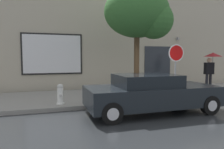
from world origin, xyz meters
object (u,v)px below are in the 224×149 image
parked_car (151,93)px  street_tree (141,14)px  stop_sign (176,60)px  fire_hydrant (60,94)px  pedestrian_with_umbrella (211,61)px

parked_car → street_tree: size_ratio=0.94×
parked_car → stop_sign: size_ratio=1.94×
parked_car → fire_hydrant: parked_car is taller
pedestrian_with_umbrella → street_tree: size_ratio=0.42×
stop_sign → pedestrian_with_umbrella: bearing=20.2°
parked_car → street_tree: street_tree is taller
fire_hydrant → parked_car: bearing=-27.9°
fire_hydrant → pedestrian_with_umbrella: size_ratio=0.38×
street_tree → fire_hydrant: bearing=-171.9°
pedestrian_with_umbrella → stop_sign: bearing=-159.8°
parked_car → street_tree: (0.54, 2.06, 3.10)m
fire_hydrant → street_tree: bearing=8.1°
parked_car → stop_sign: (2.03, 1.55, 1.13)m
parked_car → pedestrian_with_umbrella: bearing=27.9°
pedestrian_with_umbrella → street_tree: (-4.41, -0.57, 2.04)m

